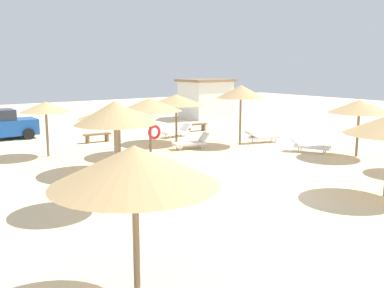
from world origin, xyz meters
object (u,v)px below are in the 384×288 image
Objects in this scene: parasol_8 at (115,113)px; parasol_2 at (176,100)px; parasol_0 at (241,92)px; beach_cabana at (205,98)px; parasol_9 at (46,107)px; parasol_1 at (359,106)px; lounger_2 at (177,131)px; bench_0 at (196,126)px; lounger_3 at (192,142)px; lounger_1 at (309,146)px; parasol_3 at (150,105)px; parasol_5 at (134,166)px; lounger_0 at (262,137)px; bench_1 at (97,136)px; lounger_6 at (110,180)px; parasol_6 at (118,112)px.

parasol_2 is at bearing 47.61° from parasol_8.
parasol_0 is 0.82× the size of beach_cabana.
parasol_8 is 1.25× the size of parasol_9.
parasol_1 is 1.46× the size of lounger_2.
parasol_8 is 2.06× the size of bench_0.
lounger_1 is at bearing -44.60° from lounger_3.
parasol_3 is at bearing -143.79° from parasol_2.
parasol_5 is at bearing -129.66° from beach_cabana.
lounger_0 is (11.37, 5.55, -2.51)m from parasol_8.
bench_1 is at bearing 143.11° from parasol_2.
parasol_9 is at bearing -146.57° from bench_1.
parasol_2 is at bearing -140.19° from bench_0.
parasol_0 is 2.06× the size of bench_0.
lounger_0 is (10.71, -3.11, -1.99)m from parasol_9.
lounger_6 is (-6.87, -6.24, -2.04)m from parasol_2.
parasol_8 reaches higher than parasol_6.
parasol_3 reaches higher than parasol_1.
bench_0 is at bearing 52.08° from lounger_3.
lounger_3 reaches higher than bench_1.
parasol_9 reaches higher than lounger_1.
lounger_0 is 9.07m from bench_1.
beach_cabana reaches higher than lounger_6.
parasol_0 is at bearing 113.73° from parasol_1.
parasol_2 is at bearing -135.01° from beach_cabana.
lounger_0 is 1.32× the size of bench_1.
lounger_1 is at bearing 11.21° from parasol_8.
parasol_8 is 1.63× the size of lounger_3.
beach_cabana is at bearing 50.34° from parasol_5.
parasol_8 reaches higher than lounger_6.
lounger_6 is (0.68, 2.03, -2.51)m from parasol_8.
lounger_1 is (10.68, -6.42, -1.98)m from parasol_9.
bench_1 is at bearing -154.34° from beach_cabana.
lounger_2 is 9.82m from beach_cabana.
bench_0 is (3.38, 2.81, -2.01)m from parasol_2.
parasol_1 reaches higher than bench_1.
parasol_6 is (4.15, 9.12, -0.13)m from parasol_5.
parasol_9 is 1.27× the size of lounger_0.
bench_0 is (10.25, 9.05, 0.03)m from lounger_6.
parasol_8 reaches higher than bench_0.
parasol_0 is 1.63× the size of lounger_3.
parasol_3 is at bearing 175.33° from parasol_0.
parasol_6 is at bearing -156.19° from lounger_3.
lounger_3 is at bearing 23.81° from parasol_6.
lounger_0 is at bearing 100.69° from parasol_1.
lounger_2 is at bearing 43.09° from parasol_3.
parasol_0 reaches higher than parasol_1.
lounger_6 is (-10.66, -0.22, -0.00)m from lounger_1.
lounger_3 is (-4.16, 0.77, 0.01)m from lounger_0.
parasol_2 reaches higher than lounger_2.
lounger_2 is at bearing 120.97° from lounger_0.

